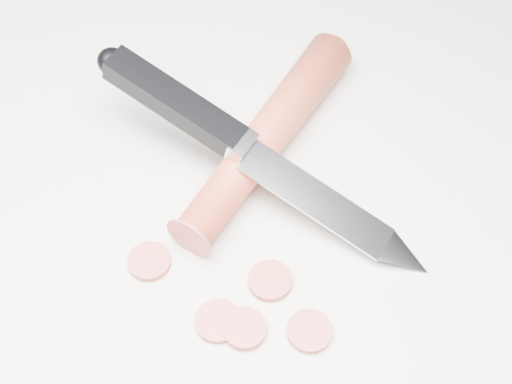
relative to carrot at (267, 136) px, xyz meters
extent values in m
plane|color=silver|center=(-0.08, -0.07, -0.02)|extent=(2.40, 2.40, 0.00)
cylinder|color=red|center=(0.00, 0.00, 0.00)|extent=(0.18, 0.18, 0.03)
cylinder|color=#C64841|center=(-0.02, -0.12, -0.02)|extent=(0.03, 0.03, 0.01)
cylinder|color=#C64841|center=(-0.05, -0.15, -0.02)|extent=(0.03, 0.03, 0.01)
cylinder|color=#C64841|center=(-0.11, -0.08, -0.02)|extent=(0.03, 0.03, 0.01)
cylinder|color=#C64841|center=(-0.01, -0.16, -0.02)|extent=(0.03, 0.03, 0.01)
cylinder|color=#C64841|center=(-0.07, -0.14, -0.02)|extent=(0.03, 0.03, 0.01)
camera|label=1|loc=(-0.09, -0.35, 0.45)|focal=50.00mm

